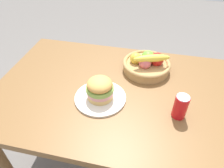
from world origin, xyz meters
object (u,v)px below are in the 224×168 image
object	(u,v)px
fruit_basket	(147,64)
sandwich	(100,88)
plate	(100,98)
soda_can	(180,107)

from	to	relation	value
fruit_basket	sandwich	bearing A→B (deg)	-124.66
plate	sandwich	size ratio (longest dim) A/B	1.90
sandwich	fruit_basket	xyz separation A→B (m)	(0.21, 0.31, -0.02)
plate	sandwich	bearing A→B (deg)	45.00
plate	fruit_basket	xyz separation A→B (m)	(0.21, 0.31, 0.04)
fruit_basket	soda_can	bearing A→B (deg)	-60.79
soda_can	sandwich	bearing A→B (deg)	175.65
sandwich	fruit_basket	world-z (taller)	fruit_basket
sandwich	plate	bearing A→B (deg)	-135.00
sandwich	soda_can	xyz separation A→B (m)	(0.40, -0.03, -0.01)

